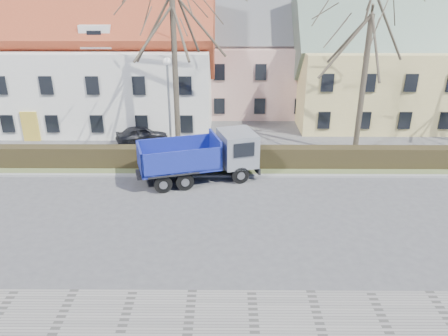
{
  "coord_description": "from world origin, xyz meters",
  "views": [
    {
      "loc": [
        1.28,
        -19.29,
        10.73
      ],
      "look_at": [
        1.14,
        2.14,
        1.6
      ],
      "focal_mm": 35.0,
      "sensor_mm": 36.0,
      "label": 1
    }
  ],
  "objects_px": {
    "dump_truck": "(194,158)",
    "cart_frame": "(162,172)",
    "streetlight": "(169,111)",
    "parked_car_a": "(142,134)"
  },
  "relations": [
    {
      "from": "streetlight",
      "to": "parked_car_a",
      "type": "relative_size",
      "value": 1.83
    },
    {
      "from": "cart_frame",
      "to": "dump_truck",
      "type": "bearing_deg",
      "value": -14.18
    },
    {
      "from": "dump_truck",
      "to": "streetlight",
      "type": "height_order",
      "value": "streetlight"
    },
    {
      "from": "dump_truck",
      "to": "cart_frame",
      "type": "distance_m",
      "value": 2.35
    },
    {
      "from": "dump_truck",
      "to": "streetlight",
      "type": "bearing_deg",
      "value": 103.34
    },
    {
      "from": "dump_truck",
      "to": "streetlight",
      "type": "distance_m",
      "value": 3.93
    },
    {
      "from": "dump_truck",
      "to": "parked_car_a",
      "type": "height_order",
      "value": "dump_truck"
    },
    {
      "from": "streetlight",
      "to": "parked_car_a",
      "type": "bearing_deg",
      "value": 125.07
    },
    {
      "from": "cart_frame",
      "to": "parked_car_a",
      "type": "xyz_separation_m",
      "value": [
        -2.3,
        6.15,
        0.33
      ]
    },
    {
      "from": "streetlight",
      "to": "cart_frame",
      "type": "relative_size",
      "value": 10.55
    }
  ]
}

